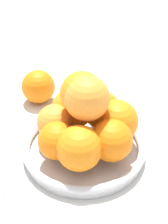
% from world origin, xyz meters
% --- Properties ---
extents(ground_plane, '(4.00, 4.00, 0.00)m').
position_xyz_m(ground_plane, '(0.00, 0.00, 0.00)').
color(ground_plane, beige).
extents(fruit_bowl, '(0.24, 0.24, 0.03)m').
position_xyz_m(fruit_bowl, '(0.00, 0.00, 0.01)').
color(fruit_bowl, silver).
rests_on(fruit_bowl, ground_plane).
extents(orange_pile, '(0.20, 0.19, 0.14)m').
position_xyz_m(orange_pile, '(0.01, -0.00, 0.08)').
color(orange_pile, orange).
rests_on(orange_pile, fruit_bowl).
extents(stray_orange, '(0.08, 0.08, 0.08)m').
position_xyz_m(stray_orange, '(0.10, 0.20, 0.04)').
color(stray_orange, orange).
rests_on(stray_orange, ground_plane).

